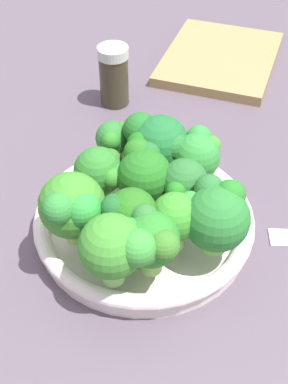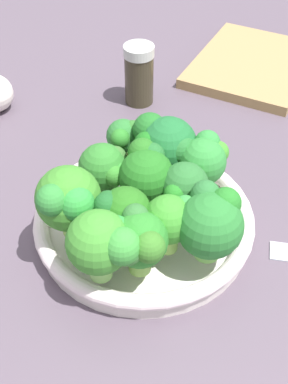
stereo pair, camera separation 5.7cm
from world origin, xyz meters
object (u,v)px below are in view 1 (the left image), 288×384
object	(u,v)px
broccoli_floret_0	(101,171)
broccoli_floret_8	(178,217)
broccoli_floret_1	(198,155)
broccoli_floret_10	(127,214)
broccoli_floret_6	(184,184)
cutting_board	(220,59)
broccoli_floret_4	(72,207)
broccoli_floret_7	(151,241)
pepper_shaker	(114,76)
broccoli_floret_11	(116,246)
broccoli_floret_5	(157,143)
broccoli_floret_9	(217,216)
broccoli_floret_3	(114,140)
broccoli_floret_2	(144,173)
bowl	(144,222)

from	to	relation	value
broccoli_floret_0	broccoli_floret_8	bearing A→B (deg)	-105.93
broccoli_floret_1	broccoli_floret_8	world-z (taller)	same
broccoli_floret_1	broccoli_floret_10	distance (cm)	12.63
broccoli_floret_6	cutting_board	xyz separation A→B (cm)	(37.73, 9.95, -6.05)
broccoli_floret_4	broccoli_floret_7	bearing A→B (deg)	-89.86
broccoli_floret_1	broccoli_floret_4	xyz separation A→B (cm)	(-14.47, 7.31, 1.16)
broccoli_floret_0	pepper_shaker	world-z (taller)	broccoli_floret_0
broccoli_floret_1	broccoli_floret_8	size ratio (longest dim) A/B	0.99
broccoli_floret_10	broccoli_floret_11	world-z (taller)	broccoli_floret_11
broccoli_floret_5	broccoli_floret_9	size ratio (longest dim) A/B	1.10
broccoli_floret_5	broccoli_floret_3	bearing A→B (deg)	97.29
broccoli_floret_1	broccoli_floret_4	world-z (taller)	broccoli_floret_4
broccoli_floret_3	broccoli_floret_2	bearing A→B (deg)	-125.84
broccoli_floret_9	broccoli_floret_3	bearing A→B (deg)	65.60
broccoli_floret_4	broccoli_floret_6	xyz separation A→B (cm)	(9.41, -7.86, -1.30)
cutting_board	broccoli_floret_4	bearing A→B (deg)	-177.47
cutting_board	broccoli_floret_8	bearing A→B (deg)	-164.97
broccoli_floret_6	broccoli_floret_8	world-z (taller)	broccoli_floret_8
broccoli_floret_0	broccoli_floret_1	xyz separation A→B (cm)	(7.09, -8.48, 0.34)
pepper_shaker	broccoli_floret_2	bearing A→B (deg)	-142.72
broccoli_floret_2	broccoli_floret_9	bearing A→B (deg)	-104.96
broccoli_floret_2	broccoli_floret_7	xyz separation A→B (cm)	(-8.57, -5.13, 0.18)
broccoli_floret_0	broccoli_floret_4	size ratio (longest dim) A/B	0.76
broccoli_floret_3	cutting_board	distance (cm)	34.32
broccoli_floret_11	broccoli_floret_9	bearing A→B (deg)	-38.28
broccoli_floret_3	broccoli_floret_0	bearing A→B (deg)	-162.81
broccoli_floret_4	broccoli_floret_7	xyz separation A→B (cm)	(0.02, -8.64, -0.60)
broccoli_floret_6	broccoli_floret_8	xyz separation A→B (cm)	(-5.05, -1.53, 0.32)
broccoli_floret_8	broccoli_floret_7	bearing A→B (deg)	170.15
broccoli_floret_0	broccoli_floret_1	distance (cm)	11.06
broccoli_floret_9	pepper_shaker	bearing A→B (deg)	47.51
broccoli_floret_1	broccoli_floret_3	world-z (taller)	broccoli_floret_1
broccoli_floret_0	broccoli_floret_1	bearing A→B (deg)	-50.07
broccoli_floret_1	broccoli_floret_9	world-z (taller)	broccoli_floret_9
broccoli_floret_2	broccoli_floret_10	distance (cm)	6.69
broccoli_floret_11	bowl	bearing A→B (deg)	11.75
broccoli_floret_4	cutting_board	world-z (taller)	broccoli_floret_4
broccoli_floret_8	cutting_board	world-z (taller)	broccoli_floret_8
broccoli_floret_4	broccoli_floret_0	bearing A→B (deg)	8.99
broccoli_floret_11	broccoli_floret_1	bearing A→B (deg)	-3.68
bowl	cutting_board	distance (cm)	40.58
bowl	broccoli_floret_9	distance (cm)	10.44
bowl	broccoli_floret_2	world-z (taller)	broccoli_floret_2
broccoli_floret_10	cutting_board	world-z (taller)	broccoli_floret_10
broccoli_floret_6	broccoli_floret_7	bearing A→B (deg)	-175.27
broccoli_floret_3	broccoli_floret_9	size ratio (longest dim) A/B	0.72
pepper_shaker	broccoli_floret_9	bearing A→B (deg)	-132.49
broccoli_floret_0	broccoli_floret_5	distance (cm)	7.56
broccoli_floret_4	broccoli_floret_8	bearing A→B (deg)	-65.07
broccoli_floret_1	broccoli_floret_8	bearing A→B (deg)	-168.35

